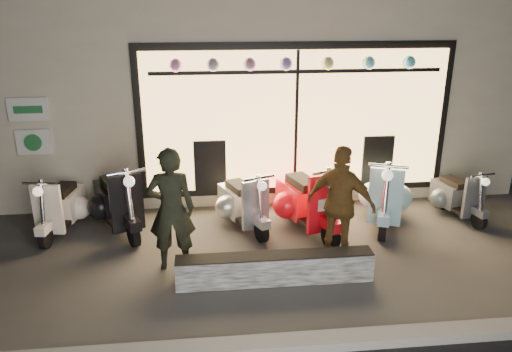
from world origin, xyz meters
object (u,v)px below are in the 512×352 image
Objects in this scene: scooter_red at (304,200)px; man at (171,210)px; graffiti_barrier at (275,268)px; woman at (341,204)px; scooter_silver at (241,202)px.

scooter_red is 2.37m from man.
graffiti_barrier is 1.59m from man.
scooter_red is at bearing -151.61° from man.
scooter_silver is at bearing -10.61° from woman.
woman is (2.34, 0.02, -0.03)m from man.
scooter_silver is 1.89m from woman.
scooter_red is 1.20m from woman.
woman reaches higher than scooter_red.
woman is (1.00, 0.56, 0.64)m from graffiti_barrier.
scooter_silver is at bearing 152.39° from scooter_red.
man is (-1.03, -1.31, 0.47)m from scooter_silver.
woman is at bearing 29.03° from graffiti_barrier.
scooter_silver is 0.82× the size of woman.
man is (-1.34, 0.54, 0.67)m from graffiti_barrier.
graffiti_barrier is at bearing 62.95° from woman.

